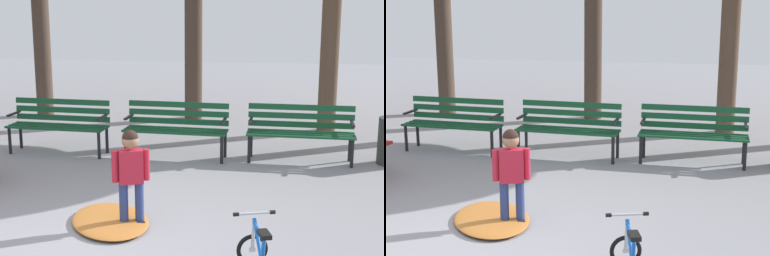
# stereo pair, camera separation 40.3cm
# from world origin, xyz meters

# --- Properties ---
(ground) EXTENTS (36.00, 36.00, 0.00)m
(ground) POSITION_xyz_m (0.00, 0.00, 0.00)
(ground) COLOR gray
(park_bench_far_left) EXTENTS (1.62, 0.55, 0.85)m
(park_bench_far_left) POSITION_xyz_m (-1.53, 3.72, 0.51)
(park_bench_far_left) COLOR #144728
(park_bench_far_left) RESTS_ON ground
(park_bench_left) EXTENTS (1.62, 0.55, 0.85)m
(park_bench_left) POSITION_xyz_m (0.37, 3.71, 0.51)
(park_bench_left) COLOR #144728
(park_bench_left) RESTS_ON ground
(park_bench_right) EXTENTS (1.61, 0.51, 0.85)m
(park_bench_right) POSITION_xyz_m (2.27, 3.74, 0.51)
(park_bench_right) COLOR #144728
(park_bench_right) RESTS_ON ground
(child_standing) EXTENTS (0.39, 0.24, 1.07)m
(child_standing) POSITION_xyz_m (0.37, 0.82, 0.63)
(child_standing) COLOR navy
(child_standing) RESTS_ON ground
(leaf_pile) EXTENTS (1.27, 1.42, 0.07)m
(leaf_pile) POSITION_xyz_m (0.12, 0.85, 0.04)
(leaf_pile) COLOR #B26B2D
(leaf_pile) RESTS_ON ground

